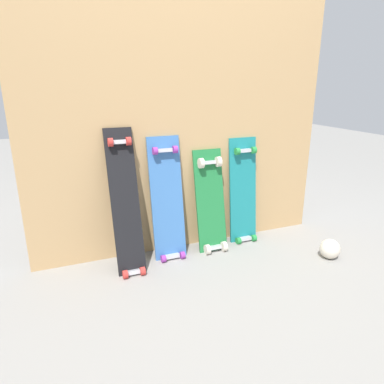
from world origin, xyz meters
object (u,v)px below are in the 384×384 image
skateboard_black (126,208)px  skateboard_blue (167,204)px  skateboard_green (211,205)px  skateboard_teal (243,195)px  rubber_ball (330,249)px

skateboard_black → skateboard_blue: bearing=11.3°
skateboard_green → skateboard_teal: 0.28m
skateboard_black → skateboard_green: (0.60, 0.05, -0.08)m
skateboard_green → rubber_ball: skateboard_green is taller
skateboard_green → skateboard_teal: size_ratio=0.92×
skateboard_teal → rubber_ball: bearing=-50.4°
skateboard_blue → rubber_ball: bearing=-24.7°
skateboard_blue → rubber_ball: size_ratio=6.53×
skateboard_black → skateboard_blue: (0.29, 0.06, -0.03)m
skateboard_black → rubber_ball: bearing=-17.3°
skateboard_teal → rubber_ball: (0.40, -0.49, -0.28)m
skateboard_teal → skateboard_green: bearing=-172.1°
skateboard_blue → skateboard_teal: bearing=2.9°
skateboard_black → skateboard_teal: size_ratio=1.14×
skateboard_teal → rubber_ball: 0.69m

